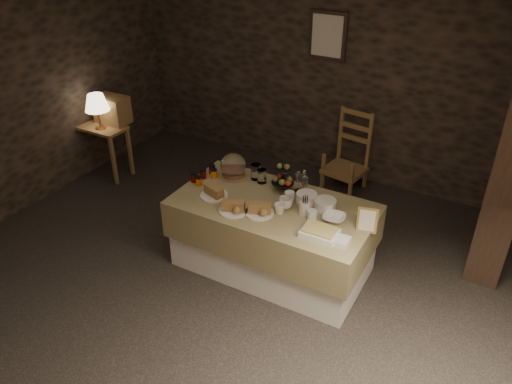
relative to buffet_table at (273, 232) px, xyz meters
The scene contains 27 objects.
ground_plane 0.62m from the buffet_table, 123.35° to the right, with size 5.50×5.00×0.01m, color black.
room_shell 1.23m from the buffet_table, 123.35° to the right, with size 5.52×5.02×2.60m.
buffet_table is the anchor object (origin of this frame).
console_table 2.83m from the buffet_table, 166.96° to the left, with size 0.63×0.36×0.67m.
table_lamp 2.82m from the buffet_table, 167.74° to the left, with size 0.29×0.29×0.44m.
wine_rack 2.85m from the buffet_table, 163.17° to the left, with size 0.42×0.26×0.34m, color olive.
chair 1.86m from the buffet_table, 88.24° to the left, with size 0.52×0.50×0.76m.
framed_picture 2.51m from the buffet_table, 100.86° to the left, with size 0.45×0.04×0.55m.
plate_stack_a 0.47m from the buffet_table, 33.05° to the left, with size 0.19×0.19×0.10m, color silver.
plate_stack_b 0.58m from the buffet_table, 20.69° to the left, with size 0.20×0.20×0.09m, color silver.
cutlery_holder 0.48m from the buffet_table, ahead, with size 0.10×0.10×0.12m, color silver.
cup_a 0.38m from the buffet_table, ahead, with size 0.13×0.13×0.10m, color silver.
cup_b 0.39m from the buffet_table, 42.02° to the right, with size 0.10×0.10×0.09m, color silver.
mug_c 0.39m from the buffet_table, 48.35° to the left, with size 0.09×0.09×0.10m, color silver.
mug_d 0.54m from the buffet_table, ahead, with size 0.08×0.08×0.09m, color silver.
bowl 0.67m from the buffet_table, ahead, with size 0.20×0.20×0.05m, color silver.
cake_dome 0.76m from the buffet_table, 155.67° to the left, with size 0.26×0.26×0.26m.
fruit_stand 0.51m from the buffet_table, 97.82° to the left, with size 0.22×0.22×0.31m.
bread_platter_left 0.66m from the buffet_table, 165.24° to the right, with size 0.26×0.26×0.11m.
bread_platter_center 0.51m from the buffet_table, 132.29° to the right, with size 0.26×0.26×0.11m.
bread_platter_right 0.40m from the buffet_table, 99.60° to the right, with size 0.26×0.26×0.11m.
jam_jars 0.88m from the buffet_table, behind, with size 0.18×0.32×0.07m.
tart_dish 0.70m from the buffet_table, 23.67° to the right, with size 0.30×0.22×0.07m.
square_dish 0.86m from the buffet_table, 19.15° to the right, with size 0.14×0.14×0.04m, color silver.
menu_frame 0.95m from the buffet_table, ahead, with size 0.17×0.02×0.22m, color olive.
storage_jar_a 0.63m from the buffet_table, 137.86° to the left, with size 0.10×0.10×0.16m, color white.
storage_jar_b 0.56m from the buffet_table, 133.23° to the left, with size 0.09×0.09×0.14m, color white.
Camera 1 is at (1.99, -3.04, 3.14)m, focal length 35.00 mm.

